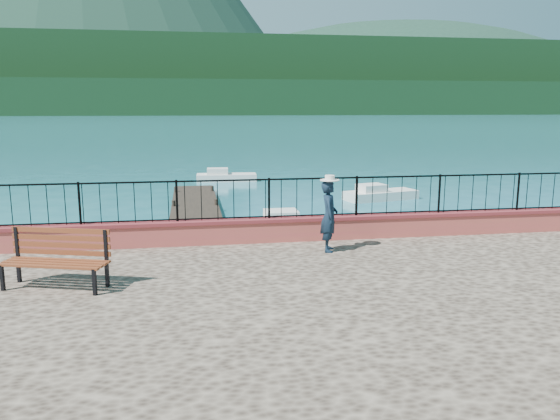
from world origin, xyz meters
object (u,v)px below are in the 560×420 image
object	(u,v)px
boat_2	(381,191)
boat_4	(226,174)
park_bench	(56,271)
person	(329,216)
boat_1	(295,220)
boat_0	(164,248)

from	to	relation	value
boat_2	boat_4	xyz separation A→B (m)	(-6.96, 8.03, 0.00)
park_bench	boat_2	bearing A→B (deg)	69.89
park_bench	person	bearing A→B (deg)	34.71
person	boat_1	distance (m)	7.47
park_bench	boat_2	size ratio (longest dim) A/B	0.56
person	boat_1	xyz separation A→B (m)	(0.62, 7.27, -1.61)
boat_0	boat_2	distance (m)	13.64
boat_0	boat_2	world-z (taller)	same
boat_0	boat_1	world-z (taller)	same
boat_1	boat_4	size ratio (longest dim) A/B	0.94
boat_1	boat_2	xyz separation A→B (m)	(5.44, 6.04, 0.00)
person	boat_4	world-z (taller)	person
person	boat_0	size ratio (longest dim) A/B	0.50
park_bench	boat_4	xyz separation A→B (m)	(4.65, 23.04, -1.12)
park_bench	boat_4	world-z (taller)	park_bench
boat_1	boat_2	world-z (taller)	same
park_bench	boat_4	size ratio (longest dim) A/B	0.56
boat_1	boat_4	bearing A→B (deg)	96.32
boat_1	park_bench	bearing A→B (deg)	-124.32
boat_2	person	bearing A→B (deg)	-128.20
park_bench	boat_1	world-z (taller)	park_bench
boat_2	boat_4	bearing A→B (deg)	117.23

